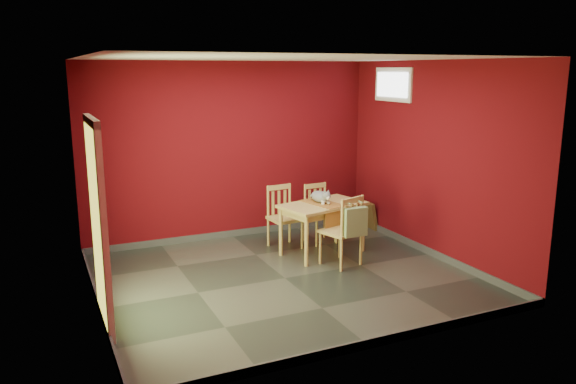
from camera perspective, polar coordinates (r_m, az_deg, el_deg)
name	(u,v)px	position (r m, az deg, el deg)	size (l,w,h in m)	color
ground	(285,278)	(7.15, -0.32, -8.74)	(4.50, 4.50, 0.00)	#2D342D
room_shell	(285,274)	(7.13, -0.32, -8.37)	(4.50, 4.50, 4.50)	#58090F
doorway	(97,219)	(5.88, -18.83, -2.59)	(0.06, 1.01, 2.13)	#B7D838
window	(393,85)	(8.65, 10.61, 10.67)	(0.05, 0.90, 0.50)	white
outlet_plate	(323,208)	(9.44, 3.55, -1.60)	(0.08, 0.01, 0.12)	silver
dining_table	(323,210)	(7.91, 3.54, -1.81)	(1.29, 0.93, 0.73)	tan
table_runner	(326,209)	(7.81, 3.93, -1.71)	(0.46, 0.73, 0.34)	#915C25
chair_far_left	(284,216)	(8.24, -0.45, -2.45)	(0.46, 0.46, 0.91)	tan
chair_far_right	(319,213)	(8.52, 3.21, -2.10)	(0.44, 0.44, 0.88)	tan
chair_near	(343,230)	(7.49, 5.66, -3.85)	(0.56, 0.56, 0.96)	tan
tote_bag	(355,222)	(7.28, 6.85, -3.02)	(0.32, 0.19, 0.45)	#7C9861
cat	(320,195)	(7.94, 3.27, -0.26)	(0.23, 0.44, 0.22)	slate
picture_frame	(368,215)	(9.36, 8.10, -2.29)	(0.16, 0.46, 0.46)	brown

